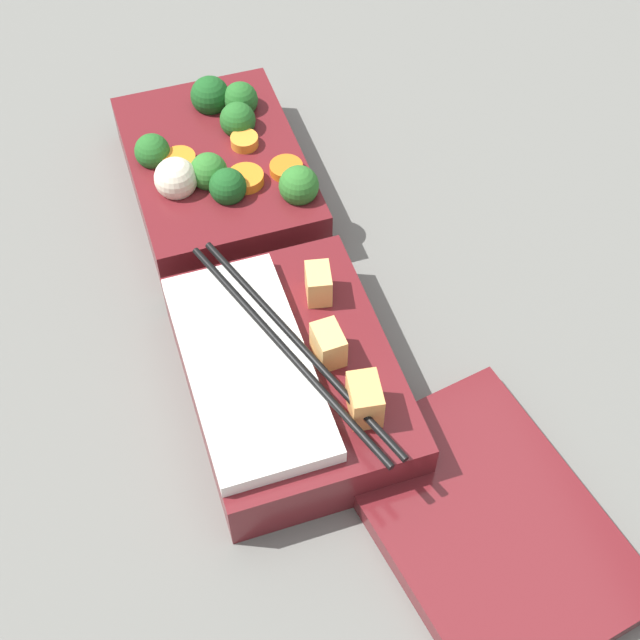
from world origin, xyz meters
name	(u,v)px	position (x,y,z in m)	size (l,w,h in m)	color
ground_plane	(260,283)	(0.00, 0.00, 0.00)	(3.00, 3.00, 0.00)	slate
bento_tray_vegetable	(218,170)	(-0.11, 0.00, 0.03)	(0.20, 0.14, 0.07)	maroon
bento_tray_rice	(287,374)	(0.11, -0.01, 0.03)	(0.22, 0.14, 0.07)	maroon
bento_lid	(487,524)	(0.25, 0.08, 0.01)	(0.19, 0.14, 0.02)	maroon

